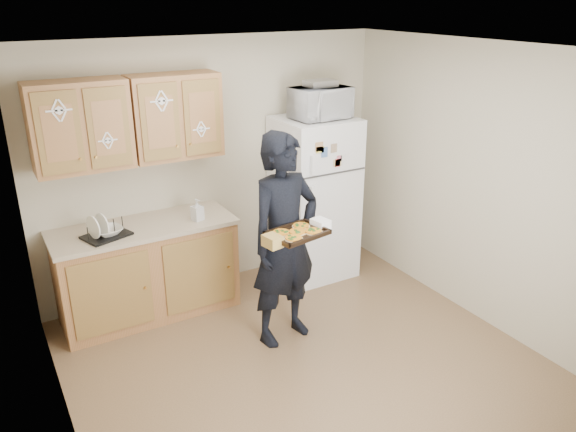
# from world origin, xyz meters

# --- Properties ---
(floor) EXTENTS (3.60, 3.60, 0.00)m
(floor) POSITION_xyz_m (0.00, 0.00, 0.00)
(floor) COLOR brown
(floor) RESTS_ON ground
(ceiling) EXTENTS (3.60, 3.60, 0.00)m
(ceiling) POSITION_xyz_m (0.00, 0.00, 2.50)
(ceiling) COLOR silver
(ceiling) RESTS_ON wall_back
(wall_back) EXTENTS (3.60, 0.04, 2.50)m
(wall_back) POSITION_xyz_m (0.00, 1.80, 1.25)
(wall_back) COLOR #BBB197
(wall_back) RESTS_ON floor
(wall_front) EXTENTS (3.60, 0.04, 2.50)m
(wall_front) POSITION_xyz_m (0.00, -1.80, 1.25)
(wall_front) COLOR #BBB197
(wall_front) RESTS_ON floor
(wall_left) EXTENTS (0.04, 3.60, 2.50)m
(wall_left) POSITION_xyz_m (-1.80, 0.00, 1.25)
(wall_left) COLOR #BBB197
(wall_left) RESTS_ON floor
(wall_right) EXTENTS (0.04, 3.60, 2.50)m
(wall_right) POSITION_xyz_m (1.80, 0.00, 1.25)
(wall_right) COLOR #BBB197
(wall_right) RESTS_ON floor
(refrigerator) EXTENTS (0.75, 0.70, 1.70)m
(refrigerator) POSITION_xyz_m (0.95, 1.43, 0.85)
(refrigerator) COLOR white
(refrigerator) RESTS_ON floor
(base_cabinet) EXTENTS (1.60, 0.60, 0.86)m
(base_cabinet) POSITION_xyz_m (-0.85, 1.48, 0.43)
(base_cabinet) COLOR olive
(base_cabinet) RESTS_ON floor
(countertop) EXTENTS (1.64, 0.64, 0.04)m
(countertop) POSITION_xyz_m (-0.85, 1.48, 0.88)
(countertop) COLOR tan
(countertop) RESTS_ON base_cabinet
(upper_cab_left) EXTENTS (0.80, 0.33, 0.75)m
(upper_cab_left) POSITION_xyz_m (-1.25, 1.61, 1.83)
(upper_cab_left) COLOR olive
(upper_cab_left) RESTS_ON wall_back
(upper_cab_right) EXTENTS (0.80, 0.33, 0.75)m
(upper_cab_right) POSITION_xyz_m (-0.43, 1.61, 1.83)
(upper_cab_right) COLOR olive
(upper_cab_right) RESTS_ON wall_back
(cereal_box) EXTENTS (0.20, 0.07, 0.32)m
(cereal_box) POSITION_xyz_m (1.47, 1.67, 0.16)
(cereal_box) COLOR gold
(cereal_box) RESTS_ON floor
(person) EXTENTS (0.74, 0.56, 1.85)m
(person) POSITION_xyz_m (0.06, 0.50, 0.93)
(person) COLOR black
(person) RESTS_ON floor
(baking_tray) EXTENTS (0.49, 0.39, 0.04)m
(baking_tray) POSITION_xyz_m (0.01, 0.20, 1.11)
(baking_tray) COLOR black
(baking_tray) RESTS_ON person
(pizza_front_left) EXTENTS (0.15, 0.15, 0.02)m
(pizza_front_left) POSITION_xyz_m (-0.08, 0.11, 1.13)
(pizza_front_left) COLOR orange
(pizza_front_left) RESTS_ON baking_tray
(pizza_front_right) EXTENTS (0.15, 0.15, 0.02)m
(pizza_front_right) POSITION_xyz_m (0.12, 0.15, 1.13)
(pizza_front_right) COLOR orange
(pizza_front_right) RESTS_ON baking_tray
(pizza_back_left) EXTENTS (0.15, 0.15, 0.02)m
(pizza_back_left) POSITION_xyz_m (-0.10, 0.26, 1.13)
(pizza_back_left) COLOR orange
(pizza_back_left) RESTS_ON baking_tray
(pizza_back_right) EXTENTS (0.15, 0.15, 0.02)m
(pizza_back_right) POSITION_xyz_m (0.10, 0.29, 1.13)
(pizza_back_right) COLOR orange
(pizza_back_right) RESTS_ON baking_tray
(pizza_center) EXTENTS (0.15, 0.15, 0.02)m
(pizza_center) POSITION_xyz_m (0.01, 0.20, 1.13)
(pizza_center) COLOR orange
(pizza_center) RESTS_ON baking_tray
(microwave) EXTENTS (0.58, 0.41, 0.31)m
(microwave) POSITION_xyz_m (0.97, 1.38, 1.85)
(microwave) COLOR white
(microwave) RESTS_ON refrigerator
(foil_pan) EXTENTS (0.29, 0.20, 0.06)m
(foil_pan) POSITION_xyz_m (0.99, 1.41, 2.04)
(foil_pan) COLOR silver
(foil_pan) RESTS_ON microwave
(dish_rack) EXTENTS (0.44, 0.38, 0.15)m
(dish_rack) POSITION_xyz_m (-1.19, 1.39, 0.97)
(dish_rack) COLOR black
(dish_rack) RESTS_ON countertop
(bowl) EXTENTS (0.28, 0.28, 0.06)m
(bowl) POSITION_xyz_m (-1.18, 1.39, 0.95)
(bowl) COLOR white
(bowl) RESTS_ON dish_rack
(soap_bottle) EXTENTS (0.11, 0.12, 0.20)m
(soap_bottle) POSITION_xyz_m (-0.37, 1.35, 1.00)
(soap_bottle) COLOR white
(soap_bottle) RESTS_ON countertop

